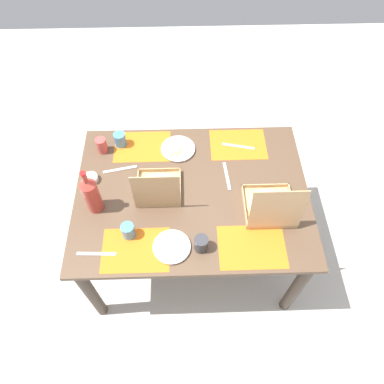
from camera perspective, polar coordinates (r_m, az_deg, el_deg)
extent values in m
plane|color=beige|center=(2.77, 0.00, -8.83)|extent=(6.00, 6.00, 0.00)
cylinder|color=#3F3328|center=(2.78, 12.81, 3.49)|extent=(0.07, 0.07, 0.72)
cylinder|color=#3F3328|center=(2.77, -13.44, 2.89)|extent=(0.07, 0.07, 0.72)
cylinder|color=#3F3328|center=(2.36, 16.30, -14.27)|extent=(0.07, 0.07, 0.72)
cylinder|color=#3F3328|center=(2.34, -15.81, -15.15)|extent=(0.07, 0.07, 0.72)
cube|color=brown|center=(2.13, 0.00, -0.23)|extent=(1.38, 1.03, 0.03)
cube|color=orange|center=(2.37, 7.33, 7.51)|extent=(0.36, 0.26, 0.00)
cube|color=orange|center=(2.36, -7.88, 7.17)|extent=(0.36, 0.26, 0.00)
cube|color=orange|center=(1.96, 9.50, -8.59)|extent=(0.36, 0.26, 0.00)
cube|color=orange|center=(1.95, -8.93, -9.08)|extent=(0.36, 0.26, 0.00)
cube|color=tan|center=(2.10, 11.98, -2.37)|extent=(0.28, 0.28, 0.01)
cube|color=tan|center=(2.12, 15.69, -1.99)|extent=(0.01, 0.28, 0.03)
cube|color=tan|center=(2.06, 8.33, -2.23)|extent=(0.01, 0.28, 0.03)
cube|color=tan|center=(2.16, 11.53, 0.97)|extent=(0.28, 0.01, 0.03)
cube|color=tan|center=(2.02, 12.64, -5.42)|extent=(0.28, 0.01, 0.03)
cylinder|color=#E0B76B|center=(2.09, 12.03, -2.24)|extent=(0.25, 0.25, 0.01)
cylinder|color=#EFD67F|center=(2.09, 12.06, -2.13)|extent=(0.22, 0.22, 0.00)
cylinder|color=red|center=(2.07, 10.85, -2.28)|extent=(0.03, 0.03, 0.00)
cylinder|color=red|center=(2.05, 11.31, -3.31)|extent=(0.03, 0.03, 0.00)
cylinder|color=red|center=(2.05, 13.21, -3.88)|extent=(0.03, 0.03, 0.00)
cylinder|color=red|center=(2.09, 13.02, -2.26)|extent=(0.03, 0.03, 0.00)
cylinder|color=red|center=(2.11, 13.14, -1.43)|extent=(0.03, 0.03, 0.00)
cylinder|color=red|center=(2.10, 12.00, -1.28)|extent=(0.03, 0.03, 0.00)
cylinder|color=red|center=(2.11, 10.24, -0.66)|extent=(0.03, 0.03, 0.00)
cube|color=tan|center=(1.90, 13.42, -2.76)|extent=(0.28, 0.04, 0.28)
cube|color=tan|center=(2.14, -5.26, 0.52)|extent=(0.26, 0.26, 0.01)
cube|color=tan|center=(2.12, -1.88, 0.88)|extent=(0.01, 0.26, 0.03)
cube|color=tan|center=(2.13, -8.68, 0.71)|extent=(0.01, 0.26, 0.03)
cube|color=tan|center=(2.20, -5.22, 3.49)|extent=(0.26, 0.01, 0.03)
cube|color=tan|center=(2.05, -5.38, -2.09)|extent=(0.26, 0.01, 0.03)
cylinder|color=#E0B76B|center=(2.13, -5.28, 0.66)|extent=(0.23, 0.23, 0.01)
cylinder|color=#EFD67F|center=(2.12, -5.29, 0.78)|extent=(0.20, 0.20, 0.00)
cylinder|color=red|center=(2.13, -6.86, 0.93)|extent=(0.03, 0.03, 0.00)
cylinder|color=red|center=(2.08, -5.74, -0.99)|extent=(0.03, 0.03, 0.00)
cylinder|color=red|center=(2.11, -3.45, 0.86)|extent=(0.03, 0.03, 0.00)
cylinder|color=red|center=(2.15, -5.30, 1.80)|extent=(0.03, 0.03, 0.00)
cube|color=tan|center=(1.93, -5.71, 0.11)|extent=(0.26, 0.01, 0.26)
cylinder|color=white|center=(2.32, -2.23, 6.80)|extent=(0.21, 0.21, 0.01)
cylinder|color=white|center=(2.31, -2.24, 6.93)|extent=(0.22, 0.22, 0.01)
cylinder|color=#E0B76B|center=(2.29, -2.73, 6.70)|extent=(0.09, 0.09, 0.01)
cylinder|color=#EFD67F|center=(2.29, -2.74, 6.80)|extent=(0.08, 0.08, 0.00)
cylinder|color=white|center=(1.94, -3.25, -8.76)|extent=(0.19, 0.19, 0.01)
cylinder|color=white|center=(1.93, -3.26, -8.66)|extent=(0.20, 0.20, 0.01)
cylinder|color=#B2382D|center=(2.04, -15.58, -0.68)|extent=(0.09, 0.09, 0.22)
cone|color=#B2382D|center=(1.94, -16.42, 1.41)|extent=(0.09, 0.09, 0.04)
cylinder|color=#B2382D|center=(1.91, -16.73, 2.21)|extent=(0.03, 0.03, 0.06)
cylinder|color=red|center=(1.88, -16.98, 2.82)|extent=(0.03, 0.03, 0.01)
cylinder|color=#BF4742|center=(2.35, -14.15, 7.21)|extent=(0.07, 0.07, 0.10)
cylinder|color=teal|center=(1.96, -10.11, -6.10)|extent=(0.07, 0.07, 0.09)
cylinder|color=teal|center=(2.36, -11.36, 8.19)|extent=(0.07, 0.07, 0.09)
cylinder|color=#333338|center=(1.89, 1.47, -8.21)|extent=(0.07, 0.07, 0.10)
cylinder|color=white|center=(2.24, -15.79, 2.09)|extent=(0.09, 0.09, 0.04)
cube|color=#B7B7BC|center=(2.19, 5.57, 2.54)|extent=(0.03, 0.21, 0.00)
cube|color=#B7B7BC|center=(2.26, -11.37, 3.55)|extent=(0.21, 0.06, 0.00)
cube|color=#B7B7BC|center=(2.35, 7.35, 7.23)|extent=(0.21, 0.06, 0.00)
cube|color=#B7B7BC|center=(1.98, -14.94, -9.48)|extent=(0.21, 0.03, 0.00)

